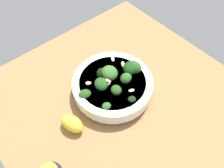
% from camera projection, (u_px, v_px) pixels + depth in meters
% --- Properties ---
extents(ground_plane, '(0.69, 0.69, 0.04)m').
position_uv_depth(ground_plane, '(119.00, 102.00, 0.69)').
color(ground_plane, '#996D42').
extents(bowl_of_broccoli, '(0.23, 0.23, 0.09)m').
position_uv_depth(bowl_of_broccoli, '(113.00, 85.00, 0.66)').
color(bowl_of_broccoli, white).
rests_on(bowl_of_broccoli, ground_plane).
extents(lemon_wedge, '(0.08, 0.06, 0.05)m').
position_uv_depth(lemon_wedge, '(72.00, 124.00, 0.60)').
color(lemon_wedge, yellow).
rests_on(lemon_wedge, ground_plane).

